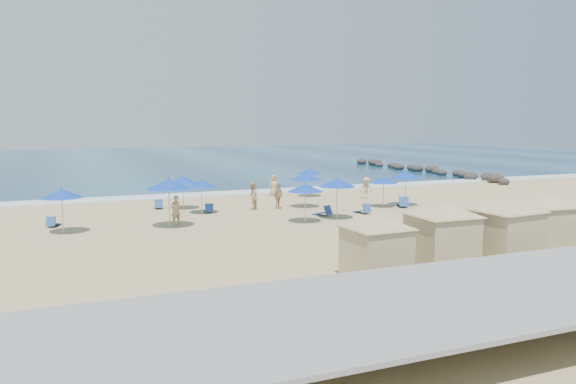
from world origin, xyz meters
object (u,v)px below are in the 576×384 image
at_px(cabana_0, 376,239).
at_px(umbrella_7, 310,171).
at_px(umbrella_3, 201,184).
at_px(beachgoer_2, 278,196).
at_px(beachgoer_4, 274,185).
at_px(umbrella_5, 305,177).
at_px(umbrella_0, 62,194).
at_px(umbrella_6, 337,183).
at_px(beachgoer_1, 252,196).
at_px(umbrella_4, 305,188).
at_px(umbrella_8, 406,175).
at_px(trash_bin, 455,228).
at_px(umbrella_9, 384,180).
at_px(cabana_2, 505,222).
at_px(umbrella_2, 183,180).
at_px(rock_jetty, 422,169).
at_px(beachgoer_0, 176,210).
at_px(beachgoer_3, 366,188).
at_px(umbrella_1, 169,184).
at_px(cabana_3, 543,216).

bearing_deg(cabana_0, umbrella_7, 71.09).
bearing_deg(umbrella_3, beachgoer_2, 1.27).
bearing_deg(beachgoer_4, umbrella_5, -82.47).
distance_m(umbrella_0, umbrella_6, 14.74).
bearing_deg(beachgoer_1, umbrella_4, 45.24).
bearing_deg(beachgoer_1, umbrella_8, 109.69).
xyz_separation_m(umbrella_7, beachgoer_4, (-2.25, 1.63, -1.12)).
distance_m(trash_bin, umbrella_9, 9.72).
distance_m(umbrella_0, beachgoer_2, 13.48).
bearing_deg(cabana_2, cabana_0, -179.29).
relative_size(trash_bin, cabana_2, 0.19).
relative_size(trash_bin, umbrella_7, 0.40).
bearing_deg(beachgoer_4, umbrella_2, -143.35).
bearing_deg(cabana_2, rock_jetty, 58.33).
bearing_deg(umbrella_9, umbrella_5, 158.68).
distance_m(rock_jetty, cabana_0, 44.12).
height_order(beachgoer_0, beachgoer_1, beachgoer_1).
relative_size(rock_jetty, umbrella_4, 11.76).
bearing_deg(trash_bin, beachgoer_4, 91.77).
xyz_separation_m(umbrella_5, beachgoer_2, (-1.76, 0.34, -1.20)).
height_order(umbrella_7, beachgoer_3, umbrella_7).
distance_m(umbrella_8, beachgoer_2, 8.64).
xyz_separation_m(rock_jetty, umbrella_1, (-32.02, -21.78, 1.97)).
xyz_separation_m(cabana_0, beachgoer_2, (2.95, 16.75, -0.66)).
xyz_separation_m(cabana_0, umbrella_3, (-2.10, 16.64, 0.35)).
relative_size(beachgoer_2, beachgoer_4, 1.09).
relative_size(umbrella_4, beachgoer_1, 1.28).
height_order(umbrella_6, umbrella_9, umbrella_6).
xyz_separation_m(umbrella_2, beachgoer_4, (7.75, 3.88, -1.12)).
bearing_deg(umbrella_1, beachgoer_1, 33.87).
relative_size(cabana_2, beachgoer_1, 2.66).
xyz_separation_m(rock_jetty, umbrella_8, (-16.01, -20.12, 1.71)).
distance_m(cabana_2, umbrella_8, 15.46).
distance_m(umbrella_2, umbrella_6, 10.25).
relative_size(umbrella_3, umbrella_9, 1.03).
bearing_deg(cabana_3, umbrella_3, 123.48).
bearing_deg(umbrella_7, cabana_0, -108.91).
height_order(umbrella_0, beachgoer_0, umbrella_0).
relative_size(umbrella_5, beachgoer_1, 1.34).
distance_m(umbrella_1, beachgoer_2, 8.76).
xyz_separation_m(cabana_2, umbrella_8, (5.34, 14.50, 0.38)).
distance_m(umbrella_6, beachgoer_4, 11.09).
relative_size(umbrella_4, beachgoer_4, 1.44).
xyz_separation_m(beachgoer_0, beachgoer_2, (7.25, 3.09, 0.05)).
relative_size(beachgoer_0, beachgoer_1, 0.91).
distance_m(cabana_3, umbrella_5, 16.24).
distance_m(rock_jetty, umbrella_5, 29.05).
relative_size(umbrella_2, umbrella_4, 0.97).
relative_size(umbrella_7, umbrella_8, 0.92).
distance_m(cabana_2, umbrella_7, 21.13).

